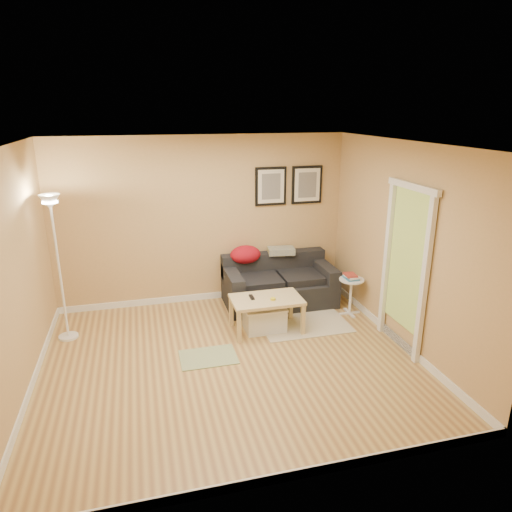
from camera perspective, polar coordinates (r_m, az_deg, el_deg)
The scene contains 25 objects.
floor at distance 5.81m, azimuth -3.22°, elevation -12.87°, with size 4.50×4.50×0.00m, color tan.
ceiling at distance 5.01m, azimuth -3.75°, elevation 13.61°, with size 4.50×4.50×0.00m, color white.
wall_back at distance 7.17m, azimuth -6.60°, elevation 4.30°, with size 4.50×4.50×0.00m, color tan.
wall_front at distance 3.48m, azimuth 3.08°, elevation -10.82°, with size 4.50×4.50×0.00m, color tan.
wall_left at distance 5.35m, azimuth -27.87°, elevation -2.49°, with size 4.00×4.00×0.00m, color tan.
wall_right at distance 6.09m, azimuth 17.78°, elevation 1.09°, with size 4.00×4.00×0.00m, color tan.
baseboard_back at distance 7.55m, azimuth -6.25°, elevation -4.97°, with size 4.50×0.02×0.10m, color white.
baseboard_front at distance 4.24m, azimuth 2.73°, elevation -25.75°, with size 4.50×0.02×0.10m, color white.
baseboard_left at distance 5.86m, azimuth -25.96°, elevation -14.04°, with size 0.02×4.00×0.10m, color white.
baseboard_right at distance 6.54m, azimuth 16.66°, elevation -9.45°, with size 0.02×4.00×0.10m, color white.
sofa at distance 7.24m, azimuth 2.92°, elevation -3.14°, with size 1.70×0.90×0.75m, color black, non-canonical shape.
red_throw at distance 7.23m, azimuth -1.32°, elevation 0.18°, with size 0.48×0.36×0.28m, color #AF1027, non-canonical shape.
plaid_throw at distance 7.40m, azimuth 3.13°, elevation 0.66°, with size 0.42×0.26×0.10m, color #C4BC72, non-canonical shape.
framed_print_left at distance 7.27m, azimuth 1.84°, elevation 8.62°, with size 0.50×0.04×0.60m, color black, non-canonical shape.
framed_print_right at distance 7.46m, azimuth 6.32°, elevation 8.77°, with size 0.50×0.04×0.60m, color black, non-canonical shape.
area_rug at distance 6.73m, azimuth 5.94°, elevation -8.35°, with size 1.25×0.85×0.01m, color beige.
green_runner at distance 5.91m, azimuth -5.93°, elevation -12.34°, with size 0.70×0.50×0.01m, color #668C4C.
coffee_table at distance 6.43m, azimuth 1.29°, elevation -7.22°, with size 0.96×0.59×0.48m, color #D8C183, non-canonical shape.
remote_control at distance 6.34m, azimuth -0.54°, elevation -5.11°, with size 0.05×0.16×0.02m, color black.
tape_roll at distance 6.27m, azimuth 2.12°, elevation -5.34°, with size 0.07×0.07×0.03m, color yellow.
storage_bin at distance 6.48m, azimuth 1.04°, elevation -7.67°, with size 0.57×0.42×0.35m, color white, non-canonical shape.
side_table at distance 7.04m, azimuth 11.63°, elevation -4.95°, with size 0.37×0.37×0.56m, color white, non-canonical shape.
book_stack at distance 6.94m, azimuth 11.67°, elevation -2.48°, with size 0.18×0.24×0.07m, color teal, non-canonical shape.
floor_lamp at distance 6.48m, azimuth -23.13°, elevation -1.96°, with size 0.26×0.26×1.97m, color white, non-canonical shape.
doorway at distance 6.03m, azimuth 17.87°, elevation -1.85°, with size 0.12×1.01×2.13m, color white, non-canonical shape.
Camera 1 is at (-0.94, -4.91, 2.97)m, focal length 32.30 mm.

